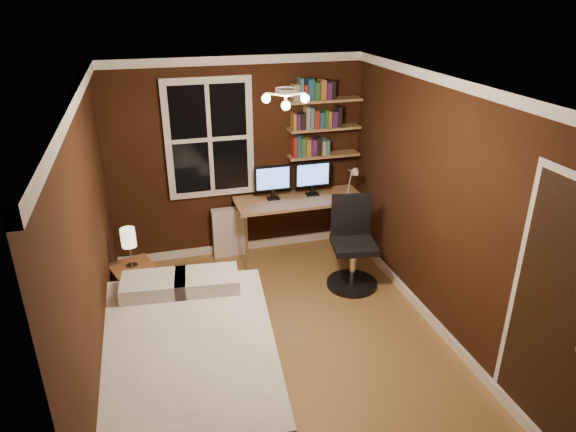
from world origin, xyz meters
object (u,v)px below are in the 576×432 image
object	(u,v)px
desk_lamp	(352,181)
nightstand	(135,288)
radiator	(229,232)
desk	(300,203)
office_chair	(352,252)
bedside_lamp	(130,248)
monitor_left	(273,182)
bed	(183,365)
monitor_right	(312,179)

from	to	relation	value
desk_lamp	nightstand	bearing A→B (deg)	-167.34
nightstand	radiator	xyz separation A→B (m)	(1.19, 0.97, 0.06)
desk	office_chair	distance (m)	1.02
bedside_lamp	desk	xyz separation A→B (m)	(2.07, 0.76, -0.03)
radiator	office_chair	distance (m)	1.68
monitor_left	desk_lamp	size ratio (longest dim) A/B	1.05
radiator	monitor_left	size ratio (longest dim) A/B	1.38
bed	desk	bearing A→B (deg)	58.35
desk	office_chair	xyz separation A→B (m)	(0.37, -0.90, -0.30)
bed	radiator	distance (m)	2.56
bed	nightstand	xyz separation A→B (m)	(-0.37, 1.45, -0.04)
desk	office_chair	world-z (taller)	office_chair
radiator	desk_lamp	distance (m)	1.70
bedside_lamp	monitor_right	size ratio (longest dim) A/B	0.94
bed	nightstand	size ratio (longest dim) A/B	4.29
bed	desk	distance (m)	2.82
bed	bedside_lamp	bearing A→B (deg)	110.33
bed	desk_lamp	bearing A→B (deg)	47.27
nightstand	monitor_right	world-z (taller)	monitor_right
bed	monitor_left	bearing A→B (deg)	65.00
monitor_right	desk_lamp	size ratio (longest dim) A/B	1.05
radiator	monitor_right	size ratio (longest dim) A/B	1.38
bed	office_chair	distance (m)	2.45
monitor_left	desk	bearing A→B (deg)	-13.93
nightstand	monitor_left	size ratio (longest dim) A/B	1.14
bedside_lamp	monitor_right	bearing A→B (deg)	20.40
bedside_lamp	radiator	xyz separation A→B (m)	(1.19, 0.97, -0.43)
bed	bedside_lamp	xyz separation A→B (m)	(-0.37, 1.45, 0.44)
radiator	desk_lamp	xyz separation A→B (m)	(1.52, -0.36, 0.67)
bedside_lamp	monitor_left	world-z (taller)	monitor_left
bed	monitor_left	size ratio (longest dim) A/B	4.89
desk	office_chair	bearing A→B (deg)	-67.94
nightstand	monitor_left	world-z (taller)	monitor_left
radiator	monitor_right	xyz separation A→B (m)	(1.08, -0.13, 0.67)
bed	desk_lamp	xyz separation A→B (m)	(2.34, 2.06, 0.68)
bed	bedside_lamp	world-z (taller)	bedside_lamp
nightstand	monitor_right	size ratio (longest dim) A/B	1.14
nightstand	monitor_left	xyz separation A→B (m)	(1.75, 0.84, 0.73)
radiator	desk_lamp	world-z (taller)	desk_lamp
nightstand	monitor_right	bearing A→B (deg)	1.11
monitor_right	desk_lamp	distance (m)	0.50
desk	desk_lamp	xyz separation A→B (m)	(0.64, -0.15, 0.28)
nightstand	bedside_lamp	xyz separation A→B (m)	(0.00, 0.00, 0.48)
bed	monitor_left	distance (m)	2.76
monitor_left	desk_lamp	xyz separation A→B (m)	(0.97, -0.23, 0.00)
monitor_left	radiator	bearing A→B (deg)	166.98
bedside_lamp	radiator	size ratio (longest dim) A/B	0.68
desk	monitor_right	size ratio (longest dim) A/B	3.50
bedside_lamp	monitor_left	distance (m)	1.95
bedside_lamp	monitor_left	xyz separation A→B (m)	(1.75, 0.84, 0.24)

